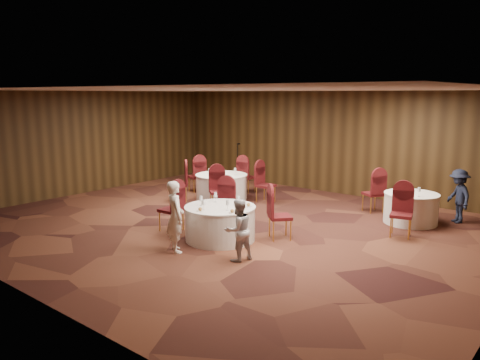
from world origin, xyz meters
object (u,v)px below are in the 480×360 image
Objects in this scene: table_main at (220,223)px; woman_a at (175,217)px; woman_b at (238,230)px; man_c at (458,196)px; table_left at (221,186)px; table_right at (411,208)px; mic_stand at (238,175)px.

woman_a is at bearing -99.02° from table_main.
woman_b is 0.90× the size of man_c.
woman_a reaches higher than table_left.
woman_b is at bearing -132.90° from woman_a.
woman_b reaches higher than table_main.
table_right is 6.13m from mic_stand.
mic_stand is 6.64m from woman_a.
mic_stand is 1.25× the size of woman_b.
mic_stand is 1.04× the size of woman_a.
woman_a is 1.35m from woman_b.
table_main is 1.06× the size of woman_a.
woman_b is (1.29, 0.39, -0.12)m from woman_a.
woman_a reaches higher than woman_b.
man_c is at bearing 171.49° from woman_b.
man_c reaches higher than table_main.
man_c is at bearing -92.85° from woman_a.
table_left is 1.30× the size of woman_b.
table_right is 0.90× the size of woman_a.
table_left is 1.20× the size of table_right.
woman_b is at bearing -45.40° from table_left.
woman_a is 1.21× the size of woman_b.
man_c reaches higher than table_left.
man_c is (0.87, 0.77, 0.29)m from table_right.
table_main is 1.20m from woman_a.
mic_stand reaches higher than woman_b.
man_c is at bearing -0.07° from mic_stand.
table_left is 6.44m from man_c.
mic_stand is (-6.08, 0.78, 0.05)m from table_right.
woman_a is (3.17, -5.83, 0.29)m from mic_stand.
woman_a reaches higher than man_c.
woman_a is (2.44, -4.17, 0.34)m from table_left.
woman_b is (4.45, -5.44, 0.17)m from mic_stand.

